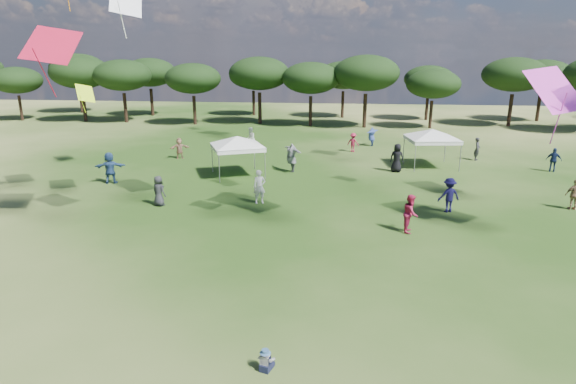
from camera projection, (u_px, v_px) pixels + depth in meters
name	position (u px, v px, depth m)	size (l,w,h in m)	color
tree_line	(357.00, 74.00, 53.41)	(108.78, 17.63, 7.77)	black
tent_left	(237.00, 138.00, 30.57)	(5.66, 5.66, 2.87)	gray
tent_right	(433.00, 131.00, 32.97)	(6.43, 6.43, 2.94)	gray
toddler	(266.00, 361.00, 11.91)	(0.44, 0.47, 0.59)	#161931
festival_crowd	(314.00, 159.00, 31.78)	(29.40, 22.30, 1.93)	#9E6E56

